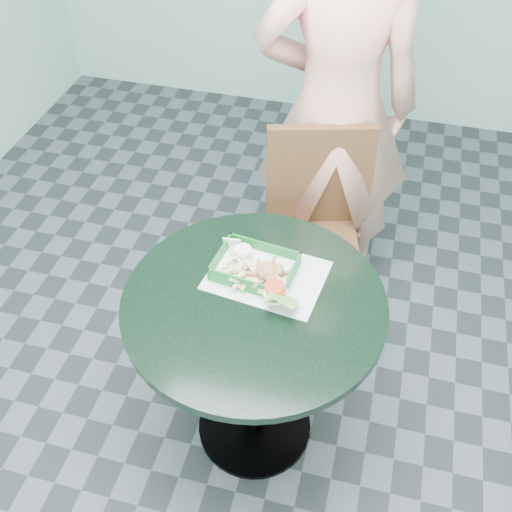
% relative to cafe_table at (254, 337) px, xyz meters
% --- Properties ---
extents(floor, '(4.00, 5.00, 0.02)m').
position_rel_cafe_table_xyz_m(floor, '(0.00, 0.00, -0.58)').
color(floor, '#303335').
rests_on(floor, ground).
extents(cafe_table, '(0.84, 0.84, 0.75)m').
position_rel_cafe_table_xyz_m(cafe_table, '(0.00, 0.00, 0.00)').
color(cafe_table, black).
rests_on(cafe_table, floor).
extents(dining_chair, '(0.43, 0.43, 0.93)m').
position_rel_cafe_table_xyz_m(dining_chair, '(0.07, 0.67, -0.05)').
color(dining_chair, brown).
rests_on(dining_chair, floor).
extents(diner_person, '(0.90, 0.68, 2.24)m').
position_rel_cafe_table_xyz_m(diner_person, '(0.09, 0.94, 0.54)').
color(diner_person, '#E89986').
rests_on(diner_person, floor).
extents(placemat, '(0.40, 0.32, 0.00)m').
position_rel_cafe_table_xyz_m(placemat, '(0.01, 0.11, 0.17)').
color(placemat, silver).
rests_on(placemat, cafe_table).
extents(food_basket, '(0.25, 0.19, 0.05)m').
position_rel_cafe_table_xyz_m(food_basket, '(-0.03, 0.12, 0.19)').
color(food_basket, '#0E5F21').
rests_on(food_basket, placemat).
extents(crab_sandwich, '(0.12, 0.12, 0.07)m').
position_rel_cafe_table_xyz_m(crab_sandwich, '(0.03, 0.08, 0.22)').
color(crab_sandwich, '#DCC76E').
rests_on(crab_sandwich, food_basket).
extents(fries_pile, '(0.13, 0.13, 0.04)m').
position_rel_cafe_table_xyz_m(fries_pile, '(-0.06, 0.08, 0.21)').
color(fries_pile, '#D0C481').
rests_on(fries_pile, food_basket).
extents(sauce_ramekin, '(0.06, 0.06, 0.03)m').
position_rel_cafe_table_xyz_m(sauce_ramekin, '(-0.08, 0.14, 0.22)').
color(sauce_ramekin, silver).
rests_on(sauce_ramekin, food_basket).
extents(garnish_cup, '(0.11, 0.11, 0.04)m').
position_rel_cafe_table_xyz_m(garnish_cup, '(0.08, 0.02, 0.21)').
color(garnish_cup, white).
rests_on(garnish_cup, food_basket).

